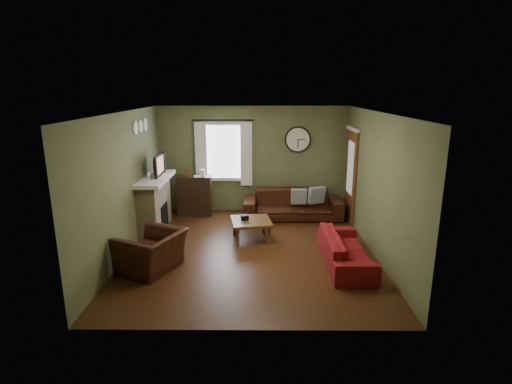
{
  "coord_description": "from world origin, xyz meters",
  "views": [
    {
      "loc": [
        0.15,
        -7.1,
        3.01
      ],
      "look_at": [
        0.1,
        0.4,
        1.05
      ],
      "focal_mm": 28.0,
      "sensor_mm": 36.0,
      "label": 1
    }
  ],
  "objects_px": {
    "bookshelf": "(195,196)",
    "sofa_red": "(346,249)",
    "coffee_table": "(251,230)",
    "sofa_brown": "(293,204)",
    "armchair": "(151,251)"
  },
  "relations": [
    {
      "from": "armchair",
      "to": "coffee_table",
      "type": "height_order",
      "value": "armchair"
    },
    {
      "from": "sofa_red",
      "to": "armchair",
      "type": "bearing_deg",
      "value": 94.3
    },
    {
      "from": "sofa_red",
      "to": "coffee_table",
      "type": "bearing_deg",
      "value": 55.5
    },
    {
      "from": "bookshelf",
      "to": "sofa_brown",
      "type": "distance_m",
      "value": 2.37
    },
    {
      "from": "bookshelf",
      "to": "sofa_brown",
      "type": "relative_size",
      "value": 0.42
    },
    {
      "from": "sofa_red",
      "to": "armchair",
      "type": "relative_size",
      "value": 1.81
    },
    {
      "from": "bookshelf",
      "to": "armchair",
      "type": "relative_size",
      "value": 0.95
    },
    {
      "from": "sofa_brown",
      "to": "sofa_red",
      "type": "distance_m",
      "value": 2.69
    },
    {
      "from": "sofa_brown",
      "to": "coffee_table",
      "type": "distance_m",
      "value": 1.73
    },
    {
      "from": "bookshelf",
      "to": "coffee_table",
      "type": "relative_size",
      "value": 1.24
    },
    {
      "from": "armchair",
      "to": "coffee_table",
      "type": "bearing_deg",
      "value": 154.57
    },
    {
      "from": "sofa_red",
      "to": "coffee_table",
      "type": "height_order",
      "value": "sofa_red"
    },
    {
      "from": "bookshelf",
      "to": "sofa_red",
      "type": "distance_m",
      "value": 4.16
    },
    {
      "from": "bookshelf",
      "to": "armchair",
      "type": "distance_m",
      "value": 3.06
    },
    {
      "from": "coffee_table",
      "to": "sofa_brown",
      "type": "bearing_deg",
      "value": 56.18
    }
  ]
}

